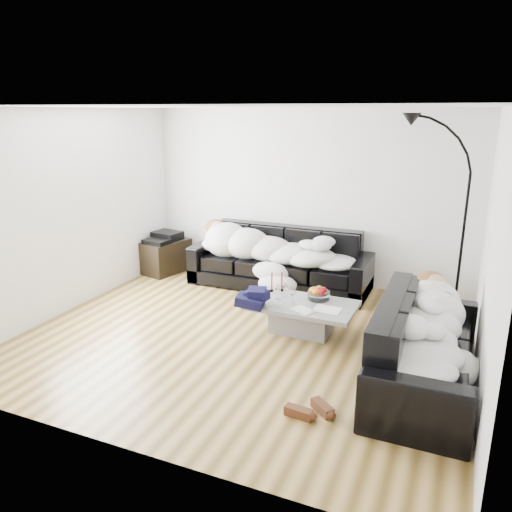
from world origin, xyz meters
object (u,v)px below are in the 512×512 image
at_px(stereo, 164,237).
at_px(candle_right, 282,281).
at_px(sleeper_right, 428,324).
at_px(floor_lamp, 464,227).
at_px(coffee_table, 301,317).
at_px(av_cabinet, 165,256).
at_px(wine_glass_a, 285,290).
at_px(shoes, 310,410).
at_px(wine_glass_b, 278,292).
at_px(wine_glass_c, 293,297).
at_px(fruit_bowl, 319,293).
at_px(sleeper_back, 278,246).
at_px(candle_left, 272,282).
at_px(sofa_right, 426,345).
at_px(sofa_back, 279,259).

bearing_deg(stereo, candle_right, -15.11).
height_order(sleeper_right, floor_lamp, floor_lamp).
xyz_separation_m(coffee_table, av_cabinet, (-2.79, 1.35, 0.08)).
bearing_deg(stereo, wine_glass_a, -17.20).
bearing_deg(shoes, wine_glass_b, 136.72).
bearing_deg(wine_glass_c, fruit_bowl, 46.03).
height_order(stereo, floor_lamp, floor_lamp).
bearing_deg(wine_glass_a, coffee_table, -28.20).
distance_m(sleeper_right, av_cabinet, 4.73).
distance_m(shoes, floor_lamp, 3.46).
distance_m(sleeper_back, coffee_table, 1.63).
height_order(fruit_bowl, candle_left, candle_left).
xyz_separation_m(wine_glass_b, wine_glass_c, (0.22, -0.06, -0.01)).
height_order(sleeper_right, stereo, sleeper_right).
relative_size(wine_glass_a, shoes, 0.40).
relative_size(wine_glass_b, candle_right, 0.70).
relative_size(candle_left, candle_right, 0.98).
bearing_deg(stereo, coffee_table, -17.45).
bearing_deg(sofa_right, sofa_back, 47.50).
xyz_separation_m(sleeper_back, wine_glass_a, (0.54, -1.20, -0.19)).
bearing_deg(wine_glass_a, sleeper_back, 114.31).
bearing_deg(wine_glass_a, sofa_back, 113.44).
distance_m(sleeper_back, fruit_bowl, 1.50).
distance_m(candle_left, candle_right, 0.13).
bearing_deg(coffee_table, fruit_bowl, 53.33).
bearing_deg(candle_left, candle_right, 31.97).
height_order(coffee_table, wine_glass_a, wine_glass_a).
distance_m(wine_glass_a, floor_lamp, 2.47).
height_order(candle_right, shoes, candle_right).
height_order(sleeper_right, coffee_table, sleeper_right).
distance_m(sleeper_right, wine_glass_b, 1.91).
relative_size(sofa_back, shoes, 6.29).
xyz_separation_m(fruit_bowl, wine_glass_b, (-0.46, -0.19, 0.01)).
distance_m(sleeper_back, sleeper_right, 3.04).
relative_size(sofa_right, shoes, 4.91).
distance_m(fruit_bowl, wine_glass_b, 0.49).
relative_size(coffee_table, wine_glass_c, 7.71).
bearing_deg(floor_lamp, shoes, -84.08).
height_order(coffee_table, floor_lamp, floor_lamp).
height_order(sofa_back, sleeper_back, same).
distance_m(wine_glass_c, floor_lamp, 2.46).
bearing_deg(shoes, coffee_table, 127.71).
relative_size(sofa_right, stereo, 4.73).
xyz_separation_m(wine_glass_b, av_cabinet, (-2.48, 1.34, -0.20)).
relative_size(candle_left, floor_lamp, 0.11).
bearing_deg(av_cabinet, wine_glass_a, -12.35).
height_order(sofa_right, fruit_bowl, sofa_right).
height_order(coffee_table, candle_right, candle_right).
distance_m(fruit_bowl, candle_right, 0.52).
bearing_deg(av_cabinet, floor_lamp, 15.45).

